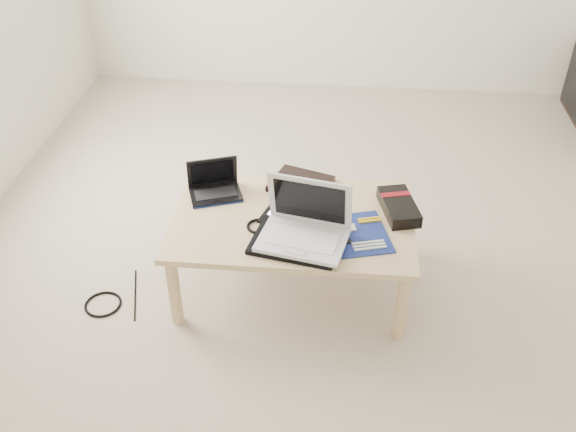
# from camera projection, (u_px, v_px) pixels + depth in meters

# --- Properties ---
(ground) EXTENTS (4.00, 4.00, 0.00)m
(ground) POSITION_uv_depth(u_px,v_px,m) (341.00, 247.00, 3.38)
(ground) COLOR #B4A592
(ground) RESTS_ON ground
(coffee_table) EXTENTS (1.10, 0.70, 0.40)m
(coffee_table) POSITION_uv_depth(u_px,v_px,m) (293.00, 227.00, 2.94)
(coffee_table) COLOR #DAB583
(coffee_table) RESTS_ON ground
(book) EXTENTS (0.33, 0.30, 0.03)m
(book) POSITION_uv_depth(u_px,v_px,m) (301.00, 184.00, 3.12)
(book) COLOR black
(book) RESTS_ON coffee_table
(netbook) EXTENTS (0.28, 0.24, 0.17)m
(netbook) POSITION_uv_depth(u_px,v_px,m) (215.00, 187.00, 3.06)
(netbook) COLOR black
(netbook) RESTS_ON coffee_table
(tablet) EXTENTS (0.27, 0.24, 0.01)m
(tablet) POSITION_uv_depth(u_px,v_px,m) (288.00, 217.00, 2.91)
(tablet) COLOR black
(tablet) RESTS_ON coffee_table
(remote) EXTENTS (0.05, 0.22, 0.02)m
(remote) POSITION_uv_depth(u_px,v_px,m) (314.00, 212.00, 2.94)
(remote) COLOR silver
(remote) RESTS_ON coffee_table
(neoprene_sleeve) EXTENTS (0.42, 0.34, 0.02)m
(neoprene_sleeve) POSITION_uv_depth(u_px,v_px,m) (297.00, 241.00, 2.76)
(neoprene_sleeve) COLOR black
(neoprene_sleeve) RESTS_ON coffee_table
(white_laptop) EXTENTS (0.41, 0.33, 0.27)m
(white_laptop) POSITION_uv_depth(u_px,v_px,m) (305.00, 227.00, 2.74)
(white_laptop) COLOR silver
(white_laptop) RESTS_ON neoprene_sleeve
(motherboard) EXTENTS (0.32, 0.36, 0.01)m
(motherboard) POSITION_uv_depth(u_px,v_px,m) (359.00, 234.00, 2.82)
(motherboard) COLOR #0C1B53
(motherboard) RESTS_ON coffee_table
(gpu_box) EXTENTS (0.20, 0.30, 0.06)m
(gpu_box) POSITION_uv_depth(u_px,v_px,m) (399.00, 207.00, 2.94)
(gpu_box) COLOR black
(gpu_box) RESTS_ON coffee_table
(cable_coil) EXTENTS (0.13, 0.13, 0.01)m
(cable_coil) POSITION_uv_depth(u_px,v_px,m) (259.00, 226.00, 2.86)
(cable_coil) COLOR black
(cable_coil) RESTS_ON coffee_table
(floor_cable_coil) EXTENTS (0.20, 0.20, 0.01)m
(floor_cable_coil) POSITION_uv_depth(u_px,v_px,m) (103.00, 304.00, 3.03)
(floor_cable_coil) COLOR black
(floor_cable_coil) RESTS_ON ground
(floor_cable_trail) EXTENTS (0.10, 0.34, 0.01)m
(floor_cable_trail) POSITION_uv_depth(u_px,v_px,m) (135.00, 295.00, 3.08)
(floor_cable_trail) COLOR black
(floor_cable_trail) RESTS_ON ground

